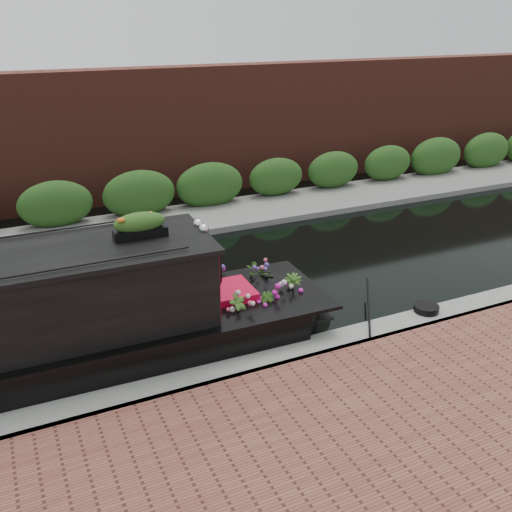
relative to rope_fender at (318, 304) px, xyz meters
name	(u,v)px	position (x,y,z in m)	size (l,w,h in m)	color
ground	(197,291)	(-1.86, 1.94, -0.18)	(80.00, 80.00, 0.00)	black
near_bank_coping	(263,371)	(-1.86, -1.36, -0.18)	(40.00, 0.60, 0.50)	gray
far_bank_path	(146,229)	(-1.86, 6.14, -0.18)	(40.00, 2.40, 0.34)	slate
far_hedge	(138,219)	(-1.86, 7.04, -0.18)	(40.00, 1.10, 2.80)	#224818
far_brick_wall	(121,200)	(-1.86, 9.14, -0.18)	(40.00, 1.00, 8.00)	#56261D
rope_fender	(318,304)	(0.00, 0.00, 0.00)	(0.36, 0.36, 0.40)	brown
coiled_mooring_rope	(426,308)	(1.66, -1.21, 0.13)	(0.48, 0.48, 0.12)	black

